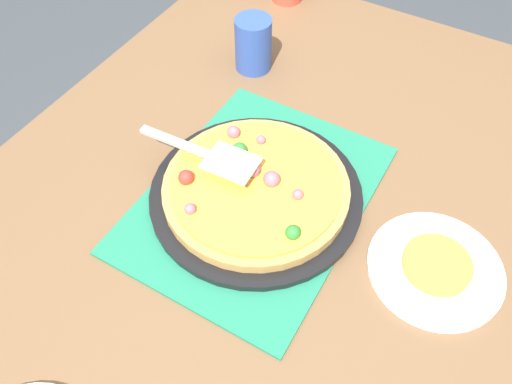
# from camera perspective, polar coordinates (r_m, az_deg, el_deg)

# --- Properties ---
(ground_plane) EXTENTS (8.00, 8.00, 0.00)m
(ground_plane) POSITION_cam_1_polar(r_m,az_deg,el_deg) (1.60, -0.00, -17.42)
(ground_plane) COLOR #3D4247
(dining_table) EXTENTS (1.40, 1.00, 0.75)m
(dining_table) POSITION_cam_1_polar(r_m,az_deg,el_deg) (1.03, -0.00, -4.49)
(dining_table) COLOR brown
(dining_table) RESTS_ON ground_plane
(placemat) EXTENTS (0.48, 0.36, 0.01)m
(placemat) POSITION_cam_1_polar(r_m,az_deg,el_deg) (0.93, -0.00, -0.65)
(placemat) COLOR #237F5B
(placemat) RESTS_ON dining_table
(pizza_pan) EXTENTS (0.38, 0.38, 0.01)m
(pizza_pan) POSITION_cam_1_polar(r_m,az_deg,el_deg) (0.93, -0.00, -0.27)
(pizza_pan) COLOR black
(pizza_pan) RESTS_ON placemat
(pizza) EXTENTS (0.33, 0.33, 0.05)m
(pizza) POSITION_cam_1_polar(r_m,az_deg,el_deg) (0.91, -0.07, 0.59)
(pizza) COLOR tan
(pizza) RESTS_ON pizza_pan
(plate_far_right) EXTENTS (0.22, 0.22, 0.01)m
(plate_far_right) POSITION_cam_1_polar(r_m,az_deg,el_deg) (0.90, 19.10, -7.96)
(plate_far_right) COLOR white
(plate_far_right) RESTS_ON dining_table
(served_slice_right) EXTENTS (0.11, 0.11, 0.02)m
(served_slice_right) POSITION_cam_1_polar(r_m,az_deg,el_deg) (0.89, 19.31, -7.53)
(served_slice_right) COLOR gold
(served_slice_right) RESTS_ON plate_far_right
(cup_near) EXTENTS (0.08, 0.08, 0.12)m
(cup_near) POSITION_cam_1_polar(r_m,az_deg,el_deg) (1.17, -0.30, 15.96)
(cup_near) COLOR #3351AD
(cup_near) RESTS_ON dining_table
(pizza_server) EXTENTS (0.07, 0.23, 0.01)m
(pizza_server) POSITION_cam_1_polar(r_m,az_deg,el_deg) (0.92, -5.46, 4.16)
(pizza_server) COLOR silver
(pizza_server) RESTS_ON pizza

